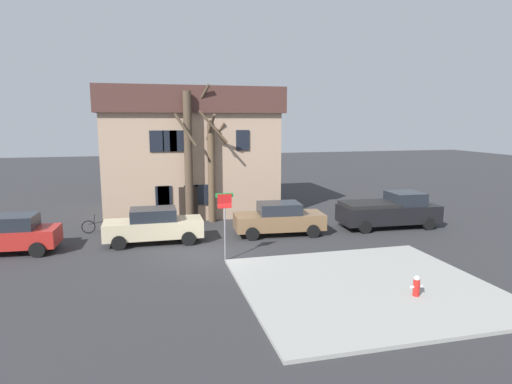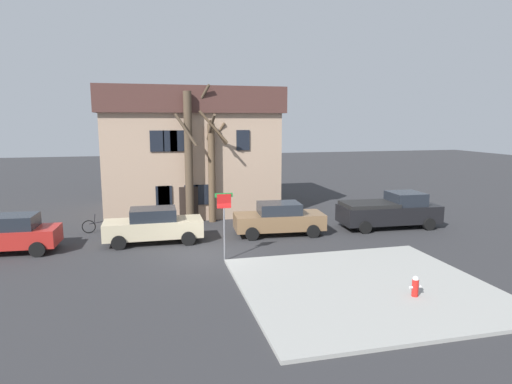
{
  "view_description": "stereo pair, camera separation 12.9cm",
  "coord_description": "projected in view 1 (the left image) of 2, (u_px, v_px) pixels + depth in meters",
  "views": [
    {
      "loc": [
        -2.45,
        -18.76,
        5.93
      ],
      "look_at": [
        3.09,
        3.24,
        2.23
      ],
      "focal_mm": 30.6,
      "sensor_mm": 36.0,
      "label": 1
    },
    {
      "loc": [
        -2.33,
        -18.79,
        5.93
      ],
      "look_at": [
        3.09,
        3.24,
        2.23
      ],
      "focal_mm": 30.6,
      "sensor_mm": 36.0,
      "label": 2
    }
  ],
  "objects": [
    {
      "name": "ground_plane",
      "position": [
        207.0,
        255.0,
        19.5
      ],
      "size": [
        120.0,
        120.0,
        0.0
      ],
      "primitive_type": "plane",
      "color": "#2D2D30"
    },
    {
      "name": "car_beige_sedan",
      "position": [
        154.0,
        226.0,
        21.34
      ],
      "size": [
        4.74,
        1.97,
        1.73
      ],
      "color": "#C6B793",
      "rests_on": "ground_plane"
    },
    {
      "name": "street_sign_pole",
      "position": [
        225.0,
        214.0,
        18.4
      ],
      "size": [
        0.76,
        0.07,
        2.94
      ],
      "color": "slate",
      "rests_on": "ground_plane"
    },
    {
      "name": "car_red_wagon",
      "position": [
        7.0,
        234.0,
        19.64
      ],
      "size": [
        4.37,
        2.2,
        1.74
      ],
      "color": "#AD231E",
      "rests_on": "ground_plane"
    },
    {
      "name": "building_main",
      "position": [
        189.0,
        150.0,
        29.02
      ],
      "size": [
        11.09,
        7.93,
        7.95
      ],
      "color": "tan",
      "rests_on": "ground_plane"
    },
    {
      "name": "bicycle_leaning",
      "position": [
        99.0,
        226.0,
        23.34
      ],
      "size": [
        1.75,
        0.06,
        1.03
      ],
      "color": "black",
      "rests_on": "ground_plane"
    },
    {
      "name": "car_brown_sedan",
      "position": [
        279.0,
        219.0,
        22.93
      ],
      "size": [
        4.8,
        2.35,
        1.71
      ],
      "color": "brown",
      "rests_on": "ground_plane"
    },
    {
      "name": "tree_bare_mid",
      "position": [
        212.0,
        167.0,
        25.52
      ],
      "size": [
        2.65,
        2.35,
        6.53
      ],
      "color": "brown",
      "rests_on": "ground_plane"
    },
    {
      "name": "sidewalk_slab",
      "position": [
        366.0,
        286.0,
        15.65
      ],
      "size": [
        8.81,
        8.16,
        0.12
      ],
      "primitive_type": "cube",
      "color": "#999993",
      "rests_on": "ground_plane"
    },
    {
      "name": "pickup_truck_black",
      "position": [
        389.0,
        211.0,
        24.49
      ],
      "size": [
        5.63,
        2.45,
        1.98
      ],
      "color": "black",
      "rests_on": "ground_plane"
    },
    {
      "name": "tree_bare_near",
      "position": [
        190.0,
        155.0,
        24.86
      ],
      "size": [
        2.24,
        2.59,
        7.99
      ],
      "color": "#4C3D2D",
      "rests_on": "ground_plane"
    },
    {
      "name": "fire_hydrant",
      "position": [
        416.0,
        285.0,
        14.6
      ],
      "size": [
        0.42,
        0.22,
        0.71
      ],
      "color": "red",
      "rests_on": "sidewalk_slab"
    }
  ]
}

